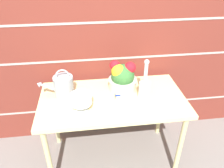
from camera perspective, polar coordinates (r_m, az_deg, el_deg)
ground_plane at (r=2.40m, az=0.11°, el=-18.12°), size 12.00×12.00×0.00m
brick_wall at (r=2.12m, az=-1.49°, el=11.45°), size 3.60×0.08×2.20m
patio_table at (r=1.94m, az=0.13°, el=-5.41°), size 1.26×0.66×0.74m
watering_can at (r=1.91m, az=-12.59°, el=-0.59°), size 0.31×0.17×0.26m
crystal_pedestal_bowl at (r=1.73m, az=-8.07°, el=-4.06°), size 0.18×0.18×0.14m
flower_planter at (r=1.93m, az=2.71°, el=1.67°), size 0.26×0.26×0.28m
glass_decanter at (r=1.85m, az=8.48°, el=-0.61°), size 0.09×0.09×0.36m
figurine_vase at (r=1.76m, az=1.45°, el=-3.79°), size 0.07×0.07×0.18m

